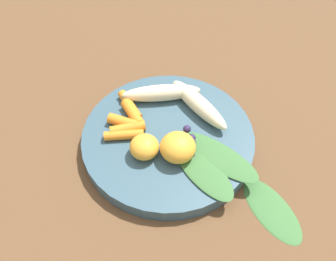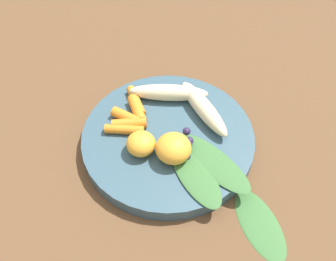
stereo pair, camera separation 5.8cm
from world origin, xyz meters
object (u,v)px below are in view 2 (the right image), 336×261
Objects in this scene: banana_peeled_left at (169,93)px; kale_leaf_stray at (260,224)px; orange_segment_near at (173,148)px; bowl at (168,139)px; banana_peeled_right at (204,108)px.

banana_peeled_left reaches higher than kale_leaf_stray.
orange_segment_near is at bearing -149.01° from kale_leaf_stray.
kale_leaf_stray is (-0.16, -0.10, -0.01)m from bowl.
banana_peeled_right reaches higher than kale_leaf_stray.
bowl is 2.34× the size of kale_leaf_stray.
banana_peeled_right is at bearing -178.71° from kale_leaf_stray.
banana_peeled_right is 0.20m from kale_leaf_stray.
banana_peeled_right is (0.03, -0.06, 0.03)m from bowl.
banana_peeled_left is 1.00× the size of banana_peeled_right.
bowl is at bearing 92.17° from banana_peeled_left.
banana_peeled_right is (-0.04, -0.05, 0.00)m from banana_peeled_left.
bowl is at bearing 99.28° from banana_peeled_right.
banana_peeled_left is 2.48× the size of orange_segment_near.
kale_leaf_stray is at bearing -148.72° from bowl.
banana_peeled_left reaches higher than bowl.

